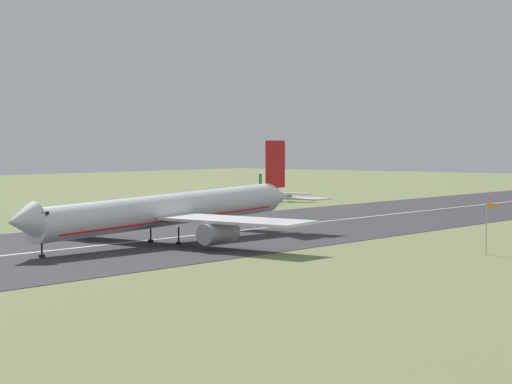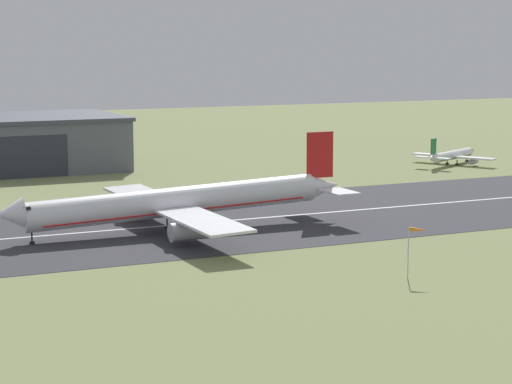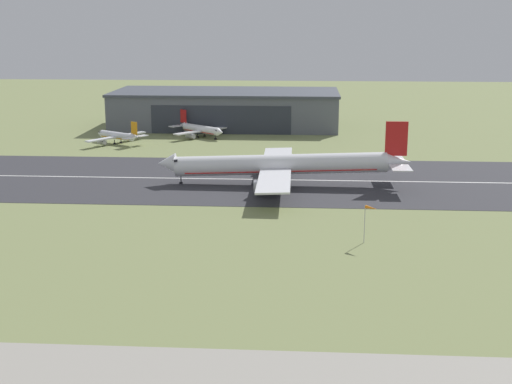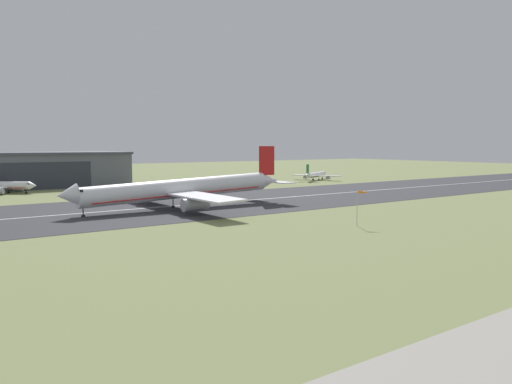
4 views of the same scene
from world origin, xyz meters
name	(u,v)px [view 1 (image 1 of 4)]	position (x,y,z in m)	size (l,w,h in m)	color
runway_strip	(239,231)	(0.00, 121.13, 0.03)	(441.48, 51.91, 0.06)	#333338
runway_centreline	(239,230)	(0.00, 121.13, 0.07)	(397.34, 0.70, 0.01)	silver
airplane_landing	(168,211)	(-22.98, 115.70, 4.82)	(59.63, 50.83, 15.33)	white
airplane_parked_east	(268,192)	(70.71, 169.83, 2.36)	(23.36, 20.84, 7.43)	white
windsock_pole	(495,208)	(-6.31, 71.57, 6.16)	(2.13, 2.00, 6.89)	#B7B7BC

